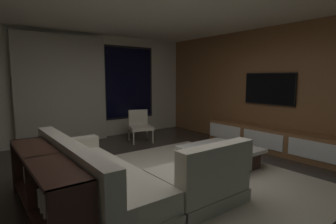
# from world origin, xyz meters

# --- Properties ---
(floor) EXTENTS (9.20, 9.20, 0.00)m
(floor) POSITION_xyz_m (0.00, 0.00, 0.00)
(floor) COLOR #332B26
(back_wall_with_window) EXTENTS (6.60, 0.30, 2.70)m
(back_wall_with_window) POSITION_xyz_m (-0.06, 3.62, 1.34)
(back_wall_with_window) COLOR beige
(back_wall_with_window) RESTS_ON floor
(media_wall) EXTENTS (0.12, 7.80, 2.70)m
(media_wall) POSITION_xyz_m (3.06, 0.00, 1.35)
(media_wall) COLOR brown
(media_wall) RESTS_ON floor
(area_rug) EXTENTS (3.20, 3.80, 0.01)m
(area_rug) POSITION_xyz_m (0.35, -0.10, 0.01)
(area_rug) COLOR beige
(area_rug) RESTS_ON floor
(sectional_couch) EXTENTS (1.98, 2.50, 0.82)m
(sectional_couch) POSITION_xyz_m (-0.84, -0.12, 0.29)
(sectional_couch) COLOR #B1A997
(sectional_couch) RESTS_ON floor
(coffee_table) EXTENTS (1.16, 1.16, 0.36)m
(coffee_table) POSITION_xyz_m (1.15, 0.02, 0.19)
(coffee_table) COLOR #3D231B
(coffee_table) RESTS_ON floor
(book_stack_on_coffee_table) EXTENTS (0.29, 0.22, 0.10)m
(book_stack_on_coffee_table) POSITION_xyz_m (1.04, -0.09, 0.41)
(book_stack_on_coffee_table) COLOR slate
(book_stack_on_coffee_table) RESTS_ON coffee_table
(accent_chair_near_window) EXTENTS (0.67, 0.69, 0.78)m
(accent_chair_near_window) POSITION_xyz_m (1.02, 2.58, 0.43)
(accent_chair_near_window) COLOR #B2ADA0
(accent_chair_near_window) RESTS_ON floor
(media_console) EXTENTS (0.46, 3.10, 0.52)m
(media_console) POSITION_xyz_m (2.77, 0.05, 0.25)
(media_console) COLOR brown
(media_console) RESTS_ON floor
(mounted_tv) EXTENTS (0.05, 1.21, 0.70)m
(mounted_tv) POSITION_xyz_m (2.95, 0.25, 1.35)
(mounted_tv) COLOR black
(console_table_behind_couch) EXTENTS (0.40, 2.10, 0.74)m
(console_table_behind_couch) POSITION_xyz_m (-1.76, 0.01, 0.41)
(console_table_behind_couch) COLOR #3D231B
(console_table_behind_couch) RESTS_ON floor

